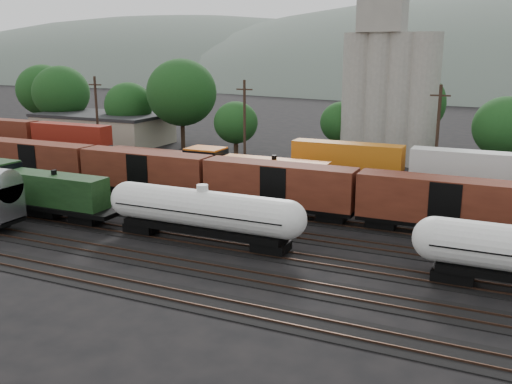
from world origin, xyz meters
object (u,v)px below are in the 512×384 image
at_px(orange_locomotive, 246,173).
at_px(grain_silo, 388,83).
at_px(tank_car_a, 203,211).
at_px(green_locomotive, 30,189).

bearing_deg(orange_locomotive, grain_silo, 70.19).
distance_m(tank_car_a, orange_locomotive, 15.37).
xyz_separation_m(green_locomotive, tank_car_a, (19.01, 0.00, 0.09)).
distance_m(green_locomotive, tank_car_a, 19.01).
distance_m(orange_locomotive, grain_silo, 28.91).
relative_size(green_locomotive, orange_locomotive, 0.92).
bearing_deg(green_locomotive, tank_car_a, 0.00).
bearing_deg(tank_car_a, orange_locomotive, 102.55).
relative_size(green_locomotive, tank_car_a, 1.00).
xyz_separation_m(tank_car_a, grain_silo, (6.03, 41.00, 8.46)).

